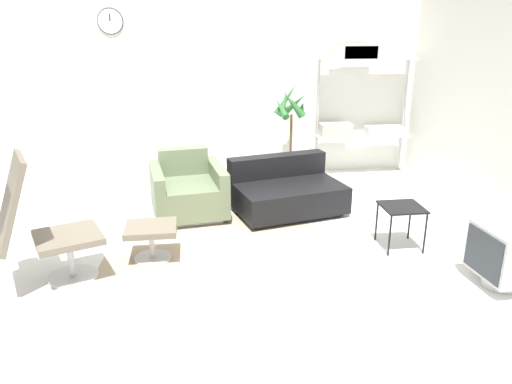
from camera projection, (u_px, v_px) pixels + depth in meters
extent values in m
plane|color=silver|center=(234.00, 256.00, 4.94)|extent=(12.00, 12.00, 0.00)
cube|color=silver|center=(215.00, 80.00, 7.09)|extent=(12.00, 0.06, 2.80)
cylinder|color=black|center=(110.00, 21.00, 6.63)|extent=(0.34, 0.01, 0.34)
cylinder|color=white|center=(110.00, 21.00, 6.63)|extent=(0.32, 0.02, 0.32)
cube|color=black|center=(110.00, 17.00, 6.60)|extent=(0.01, 0.01, 0.10)
cylinder|color=tan|center=(231.00, 260.00, 4.85)|extent=(2.50, 2.50, 0.01)
cylinder|color=#BCBCC1|center=(73.00, 276.00, 4.52)|extent=(0.57, 0.57, 0.02)
cylinder|color=#BCBCC1|center=(71.00, 259.00, 4.46)|extent=(0.06, 0.06, 0.34)
cube|color=#6B6051|center=(68.00, 237.00, 4.39)|extent=(0.71, 0.70, 0.06)
cube|color=#6B6051|center=(10.00, 202.00, 4.07)|extent=(0.49, 0.61, 0.76)
cylinder|color=#BCBCC1|center=(153.00, 258.00, 4.87)|extent=(0.36, 0.36, 0.02)
cylinder|color=#BCBCC1|center=(152.00, 244.00, 4.82)|extent=(0.05, 0.05, 0.27)
cube|color=#6B6051|center=(151.00, 228.00, 4.77)|extent=(0.49, 0.41, 0.06)
cube|color=silver|center=(189.00, 212.00, 5.96)|extent=(0.77, 0.81, 0.06)
cube|color=#667556|center=(188.00, 196.00, 5.89)|extent=(0.71, 0.96, 0.35)
cube|color=#667556|center=(183.00, 161.00, 6.10)|extent=(0.61, 0.26, 0.32)
cube|color=#667556|center=(218.00, 187.00, 5.95)|extent=(0.24, 0.89, 0.53)
cube|color=#667556|center=(158.00, 192.00, 5.77)|extent=(0.24, 0.89, 0.53)
cube|color=black|center=(287.00, 210.00, 6.05)|extent=(1.27, 0.99, 0.05)
cube|color=black|center=(288.00, 196.00, 5.99)|extent=(1.42, 1.14, 0.31)
cube|color=black|center=(277.00, 165.00, 6.19)|extent=(1.26, 0.49, 0.27)
cube|color=black|center=(402.00, 207.00, 4.99)|extent=(0.40, 0.40, 0.02)
cylinder|color=black|center=(390.00, 236.00, 4.87)|extent=(0.02, 0.02, 0.43)
cylinder|color=black|center=(425.00, 234.00, 4.92)|extent=(0.02, 0.02, 0.43)
cylinder|color=black|center=(377.00, 222.00, 5.21)|extent=(0.02, 0.02, 0.43)
cylinder|color=black|center=(410.00, 220.00, 5.26)|extent=(0.02, 0.02, 0.43)
cylinder|color=#B7B7B7|center=(500.00, 280.00, 4.37)|extent=(0.31, 0.31, 0.11)
cube|color=#B7B7B7|center=(505.00, 252.00, 4.28)|extent=(0.45, 0.56, 0.44)
cube|color=#282D33|center=(483.00, 254.00, 4.24)|extent=(0.05, 0.46, 0.38)
cylinder|color=brown|center=(290.00, 170.00, 7.19)|extent=(0.36, 0.36, 0.30)
cylinder|color=#382819|center=(290.00, 161.00, 7.15)|extent=(0.33, 0.33, 0.02)
cylinder|color=brown|center=(291.00, 138.00, 7.04)|extent=(0.04, 0.04, 0.66)
cone|color=#2D6B33|center=(302.00, 108.00, 6.90)|extent=(0.13, 0.35, 0.27)
cone|color=#2D6B33|center=(295.00, 103.00, 7.01)|extent=(0.36, 0.27, 0.34)
cone|color=#2D6B33|center=(286.00, 99.00, 6.99)|extent=(0.39, 0.22, 0.45)
cone|color=#2D6B33|center=(284.00, 103.00, 6.91)|extent=(0.22, 0.31, 0.36)
cone|color=#2D6B33|center=(281.00, 108.00, 6.84)|extent=(0.19, 0.38, 0.28)
cone|color=#2D6B33|center=(293.00, 104.00, 6.75)|extent=(0.35, 0.13, 0.39)
cone|color=#2D6B33|center=(297.00, 107.00, 6.81)|extent=(0.30, 0.24, 0.30)
cylinder|color=#BCBCC1|center=(318.00, 107.00, 7.28)|extent=(0.03, 0.03, 1.99)
cylinder|color=#BCBCC1|center=(405.00, 105.00, 7.44)|extent=(0.03, 0.03, 1.99)
cube|color=silver|center=(362.00, 136.00, 7.38)|extent=(1.39, 0.28, 0.02)
cube|color=silver|center=(368.00, 59.00, 7.02)|extent=(1.39, 0.28, 0.02)
cube|color=beige|center=(384.00, 131.00, 7.39)|extent=(0.55, 0.24, 0.12)
cube|color=silver|center=(354.00, 52.00, 6.95)|extent=(0.62, 0.24, 0.17)
cube|color=#B7B2A8|center=(335.00, 130.00, 7.29)|extent=(0.45, 0.24, 0.19)
cube|color=beige|center=(359.00, 51.00, 6.96)|extent=(0.47, 0.24, 0.20)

